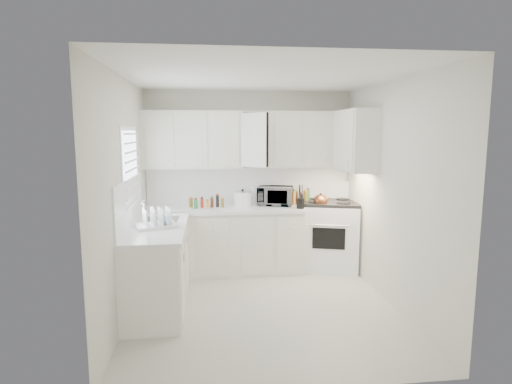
{
  "coord_description": "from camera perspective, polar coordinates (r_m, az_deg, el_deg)",
  "views": [
    {
      "loc": [
        -0.61,
        -4.58,
        2.02
      ],
      "look_at": [
        0.0,
        0.7,
        1.25
      ],
      "focal_mm": 29.53,
      "sensor_mm": 36.0,
      "label": 1
    }
  ],
  "objects": [
    {
      "name": "tea_kettle",
      "position": [
        6.02,
        8.72,
        -1.11
      ],
      "size": [
        0.28,
        0.26,
        0.22
      ],
      "primitive_type": null,
      "rotation": [
        0.0,
        0.0,
        -0.24
      ],
      "color": "brown",
      "rests_on": "stove"
    },
    {
      "name": "lower_cabinets_back",
      "position": [
        6.09,
        -4.33,
        -6.72
      ],
      "size": [
        2.22,
        0.6,
        0.9
      ],
      "primitive_type": null,
      "color": "beige",
      "rests_on": "floor"
    },
    {
      "name": "upper_cabinets_right",
      "position": [
        5.77,
        13.17,
        2.85
      ],
      "size": [
        0.33,
        0.9,
        0.8
      ],
      "primitive_type": null,
      "color": "beige",
      "rests_on": "wall_right"
    },
    {
      "name": "sauce_right_5",
      "position": [
        6.24,
        7.08,
        -0.82
      ],
      "size": [
        0.06,
        0.06,
        0.19
      ],
      "primitive_type": "cylinder",
      "color": "#277538",
      "rests_on": "countertop_back"
    },
    {
      "name": "wall_back",
      "position": [
        6.25,
        -0.95,
        1.63
      ],
      "size": [
        3.0,
        0.0,
        3.0
      ],
      "primitive_type": "plane",
      "rotation": [
        1.57,
        0.0,
        0.0
      ],
      "color": "beige",
      "rests_on": "ground"
    },
    {
      "name": "upper_cabinets_back",
      "position": [
        6.07,
        -0.8,
        3.33
      ],
      "size": [
        3.0,
        0.33,
        0.8
      ],
      "primitive_type": null,
      "color": "beige",
      "rests_on": "wall_back"
    },
    {
      "name": "spice_left_2",
      "position": [
        6.09,
        -7.35,
        -1.33
      ],
      "size": [
        0.06,
        0.06,
        0.13
      ],
      "primitive_type": "cylinder",
      "color": "red",
      "rests_on": "countertop_back"
    },
    {
      "name": "frying_pan",
      "position": [
        6.44,
        11.05,
        -1.33
      ],
      "size": [
        0.35,
        0.51,
        0.04
      ],
      "primitive_type": null,
      "rotation": [
        0.0,
        0.0,
        0.15
      ],
      "color": "black",
      "rests_on": "stove"
    },
    {
      "name": "backsplash_back",
      "position": [
        6.25,
        -0.94,
        0.94
      ],
      "size": [
        2.98,
        0.02,
        0.55
      ],
      "primitive_type": "cube",
      "color": "silver",
      "rests_on": "wall_back"
    },
    {
      "name": "backsplash_left",
      "position": [
        4.93,
        -16.79,
        -1.4
      ],
      "size": [
        0.02,
        1.6,
        0.55
      ],
      "primitive_type": "cube",
      "color": "silver",
      "rests_on": "wall_left"
    },
    {
      "name": "wall_front",
      "position": [
        3.13,
        4.86,
        -5.11
      ],
      "size": [
        3.0,
        0.0,
        3.0
      ],
      "primitive_type": "plane",
      "rotation": [
        -1.57,
        0.0,
        0.0
      ],
      "color": "beige",
      "rests_on": "ground"
    },
    {
      "name": "spice_left_4",
      "position": [
        6.09,
        -5.93,
        -1.31
      ],
      "size": [
        0.06,
        0.06,
        0.13
      ],
      "primitive_type": "cylinder",
      "color": "brown",
      "rests_on": "countertop_back"
    },
    {
      "name": "spice_left_0",
      "position": [
        6.09,
        -8.76,
        -1.35
      ],
      "size": [
        0.06,
        0.06,
        0.13
      ],
      "primitive_type": "cylinder",
      "color": "brown",
      "rests_on": "countertop_back"
    },
    {
      "name": "spice_left_5",
      "position": [
        6.0,
        -5.21,
        -1.44
      ],
      "size": [
        0.06,
        0.06,
        0.13
      ],
      "primitive_type": "cylinder",
      "color": "black",
      "rests_on": "countertop_back"
    },
    {
      "name": "lower_cabinets_left",
      "position": [
        5.07,
        -13.14,
        -10.03
      ],
      "size": [
        0.6,
        1.6,
        0.9
      ],
      "primitive_type": null,
      "color": "beige",
      "rests_on": "floor"
    },
    {
      "name": "window_blinds",
      "position": [
        5.03,
        -16.53,
        2.54
      ],
      "size": [
        0.06,
        0.96,
        1.06
      ],
      "primitive_type": null,
      "color": "white",
      "rests_on": "wall_left"
    },
    {
      "name": "ceiling",
      "position": [
        4.66,
        1.03,
        15.39
      ],
      "size": [
        3.2,
        3.2,
        0.0
      ],
      "primitive_type": "plane",
      "rotation": [
        3.14,
        0.0,
        0.0
      ],
      "color": "white",
      "rests_on": "ground"
    },
    {
      "name": "sauce_right_4",
      "position": [
        6.28,
        6.47,
        -0.74
      ],
      "size": [
        0.06,
        0.06,
        0.19
      ],
      "primitive_type": "cylinder",
      "color": "brown",
      "rests_on": "countertop_back"
    },
    {
      "name": "stove",
      "position": [
        6.3,
        9.84,
        -4.49
      ],
      "size": [
        1.0,
        0.9,
        1.29
      ],
      "primitive_type": null,
      "rotation": [
        0.0,
        0.0,
        -0.29
      ],
      "color": "white",
      "rests_on": "floor"
    },
    {
      "name": "dish_rack",
      "position": [
        4.85,
        -13.41,
        -3.27
      ],
      "size": [
        0.51,
        0.44,
        0.24
      ],
      "primitive_type": null,
      "rotation": [
        0.0,
        0.0,
        0.29
      ],
      "color": "white",
      "rests_on": "countertop_left"
    },
    {
      "name": "wall_left",
      "position": [
        4.72,
        -17.37,
        -0.91
      ],
      "size": [
        0.0,
        3.2,
        3.2
      ],
      "primitive_type": "plane",
      "rotation": [
        1.57,
        0.0,
        1.57
      ],
      "color": "beige",
      "rests_on": "ground"
    },
    {
      "name": "spice_left_3",
      "position": [
        6.0,
        -6.64,
        -1.46
      ],
      "size": [
        0.06,
        0.06,
        0.13
      ],
      "primitive_type": "cylinder",
      "color": "gold",
      "rests_on": "countertop_back"
    },
    {
      "name": "spice_left_6",
      "position": [
        6.09,
        -4.52,
        -1.28
      ],
      "size": [
        0.06,
        0.06,
        0.13
      ],
      "primitive_type": "cylinder",
      "color": "brown",
      "rests_on": "countertop_back"
    },
    {
      "name": "floor",
      "position": [
        5.05,
        0.95,
        -15.37
      ],
      "size": [
        3.2,
        3.2,
        0.0
      ],
      "primitive_type": "plane",
      "color": "beige",
      "rests_on": "ground"
    },
    {
      "name": "countertop_left",
      "position": [
        4.94,
        -13.21,
        -4.79
      ],
      "size": [
        0.64,
        1.62,
        0.05
      ],
      "primitive_type": "cube",
      "color": "silver",
      "rests_on": "lower_cabinets_left"
    },
    {
      "name": "countertop_back",
      "position": [
        5.98,
        -4.37,
        -2.34
      ],
      "size": [
        2.24,
        0.64,
        0.05
      ],
      "primitive_type": "cube",
      "color": "silver",
      "rests_on": "lower_cabinets_back"
    },
    {
      "name": "paper_towel",
      "position": [
        6.21,
        -0.2,
        -0.42
      ],
      "size": [
        0.12,
        0.12,
        0.27
      ],
      "primitive_type": "cylinder",
      "color": "white",
      "rests_on": "countertop_back"
    },
    {
      "name": "utensil_crock",
      "position": [
        5.88,
        6.07,
        -0.58
      ],
      "size": [
        0.14,
        0.14,
        0.35
      ],
      "primitive_type": null,
      "rotation": [
        0.0,
        0.0,
        0.2
      ],
      "color": "black",
      "rests_on": "countertop_back"
    },
    {
      "name": "sauce_right_1",
      "position": [
        6.19,
        5.1,
        -0.86
      ],
      "size": [
        0.06,
        0.06,
        0.19
      ],
      "primitive_type": "cylinder",
      "color": "gold",
      "rests_on": "countertop_back"
    },
    {
      "name": "sauce_right_2",
      "position": [
        6.26,
        5.49,
        -0.76
      ],
      "size": [
        0.06,
        0.06,
        0.19
      ],
      "primitive_type": "cylinder",
      "color": "brown",
      "rests_on": "countertop_back"
    },
    {
      "name": "rice_cooker",
      "position": [
        6.06,
        -1.83,
        -0.76
      ],
      "size": [
        0.27,
        0.27,
        0.25
      ],
      "primitive_type": null,
      "rotation": [
        0.0,
        0.0,
        0.13
      ],
      "color": "white",
      "rests_on": "countertop_back"
    },
    {
      "name": "sauce_right_0",
      "position": [
        6.24,
        4.5,
        -0.78
      ],
      "size": [
        0.06,
        0.06,
        0.19
      ],
      "primitive_type": "cylinder",
      "color": "red",
      "rests_on": "countertop_back"
    },
    {
      "name": "wall_right",
      "position": [
        5.1,
        17.95,
        -0.29
      ],
      "size": [
        0.0,
        3.2,
        3.2
      ],
      "primitive_type": "plane",
      "rotation": [
        1.57,
        0.0,
        -1.57
      ],
      "color": "beige",
      "rests_on": "ground"
    },
    {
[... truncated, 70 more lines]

